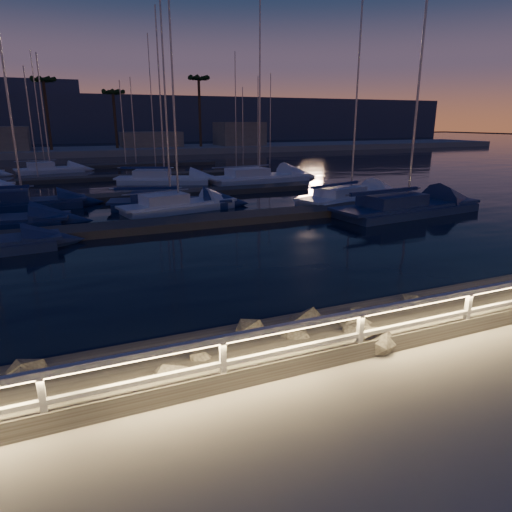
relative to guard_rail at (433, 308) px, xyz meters
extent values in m
plane|color=gray|center=(0.07, 0.00, -0.77)|extent=(400.00, 400.00, 0.00)
cube|color=slate|center=(0.07, 1.50, -1.07)|extent=(240.00, 3.45, 1.29)
plane|color=black|center=(0.07, 80.00, -1.37)|extent=(320.00, 320.00, 0.00)
plane|color=black|center=(0.07, 0.00, -1.97)|extent=(400.00, 400.00, 0.00)
cube|color=white|center=(-7.93, 0.00, -0.27)|extent=(0.11, 0.11, 1.00)
cube|color=white|center=(-4.93, 0.00, -0.27)|extent=(0.11, 0.11, 1.00)
cube|color=white|center=(-1.93, 0.00, -0.27)|extent=(0.11, 0.11, 1.00)
cube|color=white|center=(1.07, 0.00, -0.27)|extent=(0.11, 0.11, 1.00)
cube|color=white|center=(0.07, 0.00, 0.23)|extent=(44.00, 0.12, 0.12)
cube|color=white|center=(0.07, 0.00, -0.27)|extent=(44.00, 0.09, 0.09)
cube|color=#F1BE6C|center=(0.07, -0.02, 0.15)|extent=(44.00, 0.04, 0.03)
sphere|color=slate|center=(-5.51, 2.22, -1.14)|extent=(0.81, 0.81, 0.81)
cube|color=#504A43|center=(0.07, 16.00, -1.17)|extent=(22.00, 2.00, 0.40)
cube|color=#504A43|center=(0.07, 26.00, -1.17)|extent=(22.00, 2.00, 0.40)
cube|color=#504A43|center=(0.07, 38.00, -1.17)|extent=(22.00, 2.00, 0.40)
cube|color=#504A43|center=(0.07, 50.00, -1.17)|extent=(22.00, 2.00, 0.40)
cube|color=gray|center=(0.07, 74.00, -0.97)|extent=(160.00, 14.00, 1.20)
cube|color=gray|center=(8.07, 75.00, 0.53)|extent=(10.00, 6.00, 3.00)
cube|color=gray|center=(24.07, 74.00, 1.33)|extent=(8.00, 7.00, 4.60)
cylinder|color=brown|center=(-7.93, 72.00, 4.88)|extent=(0.44, 0.44, 10.50)
cylinder|color=brown|center=(2.07, 73.00, 4.13)|extent=(0.44, 0.44, 9.00)
cylinder|color=brown|center=(16.07, 72.00, 5.38)|extent=(0.44, 0.44, 11.50)
cube|color=#384057|center=(0.07, 130.00, 3.23)|extent=(220.00, 30.00, 14.00)
cube|color=navy|center=(11.58, 14.11, -1.22)|extent=(9.42, 4.00, 0.61)
cube|color=navy|center=(11.58, 14.11, -0.83)|extent=(10.13, 3.62, 0.17)
cube|color=navy|center=(10.31, 13.97, -0.44)|extent=(3.78, 2.65, 0.72)
cylinder|color=#A7A7AB|center=(11.58, 14.11, 7.22)|extent=(0.13, 0.13, 15.88)
cylinder|color=#A7A7AB|center=(9.68, 13.91, 0.11)|extent=(5.69, 0.69, 0.09)
cube|color=navy|center=(-9.56, 24.78, -1.22)|extent=(6.90, 2.42, 0.58)
cube|color=navy|center=(-9.56, 24.78, -0.85)|extent=(7.46, 2.09, 0.16)
cube|color=navy|center=(-10.51, 24.76, -0.48)|extent=(2.70, 1.77, 0.69)
cylinder|color=#A7A7AB|center=(-9.56, 24.78, 5.20)|extent=(0.13, 0.13, 11.90)
cube|color=white|center=(-0.73, 20.38, -1.22)|extent=(7.08, 3.66, 0.53)
cube|color=white|center=(-0.73, 20.38, -0.89)|extent=(7.56, 3.45, 0.14)
cube|color=white|center=(-1.65, 20.17, -0.55)|extent=(2.93, 2.22, 0.62)
cylinder|color=#A7A7AB|center=(-0.73, 20.38, 5.07)|extent=(0.11, 0.11, 11.73)
cylinder|color=#A7A7AB|center=(-2.10, 20.07, -0.07)|extent=(4.14, 0.99, 0.08)
cube|color=navy|center=(-0.92, 21.71, -1.22)|extent=(7.49, 4.12, 0.51)
cube|color=navy|center=(-0.92, 21.71, -0.90)|extent=(7.98, 3.93, 0.14)
cube|color=navy|center=(-1.87, 21.96, -0.57)|extent=(3.13, 2.43, 0.61)
cylinder|color=#A7A7AB|center=(-0.92, 21.71, 5.38)|extent=(0.11, 0.11, 12.37)
cylinder|color=#A7A7AB|center=(-2.35, 22.09, -0.10)|extent=(4.32, 1.21, 0.07)
cube|color=white|center=(10.87, 18.89, -1.22)|extent=(8.45, 4.74, 0.54)
cube|color=white|center=(10.87, 18.89, -0.88)|extent=(8.98, 4.54, 0.15)
cube|color=white|center=(9.80, 18.59, -0.54)|extent=(3.55, 2.77, 0.64)
cylinder|color=#A7A7AB|center=(10.87, 18.89, 6.18)|extent=(0.12, 0.12, 13.93)
cylinder|color=#A7A7AB|center=(9.26, 18.44, -0.05)|extent=(4.85, 1.43, 0.08)
cube|color=white|center=(-8.07, 46.70, -1.22)|extent=(6.77, 3.30, 0.55)
cube|color=white|center=(-8.07, 46.70, -0.87)|extent=(7.24, 3.08, 0.15)
cube|color=white|center=(-8.96, 46.54, -0.52)|extent=(2.78, 2.05, 0.65)
cylinder|color=#A7A7AB|center=(-8.07, 46.70, 4.86)|extent=(0.12, 0.12, 11.26)
cylinder|color=#A7A7AB|center=(-9.40, 46.46, -0.02)|extent=(4.00, 0.81, 0.08)
cube|color=white|center=(1.26, 33.46, -1.22)|extent=(8.26, 5.38, 0.57)
cube|color=white|center=(1.26, 33.46, -0.86)|extent=(8.72, 5.26, 0.15)
cube|color=white|center=(0.25, 33.87, -0.50)|extent=(3.57, 2.97, 0.67)
cylinder|color=#A7A7AB|center=(1.26, 33.46, 6.06)|extent=(0.12, 0.12, 13.64)
cylinder|color=#A7A7AB|center=(-0.25, 34.07, 0.01)|extent=(4.58, 1.92, 0.08)
cube|color=white|center=(9.47, 31.25, -1.22)|extent=(9.33, 4.02, 0.61)
cube|color=white|center=(9.47, 31.25, -0.84)|extent=(10.03, 3.66, 0.17)
cube|color=white|center=(8.22, 31.11, -0.45)|extent=(3.75, 2.65, 0.72)
cylinder|color=#A7A7AB|center=(9.47, 31.25, 7.13)|extent=(0.13, 0.13, 15.71)
cylinder|color=#A7A7AB|center=(7.60, 31.04, 0.10)|extent=(5.63, 0.73, 0.09)
camera|label=1|loc=(-7.29, -7.04, 3.99)|focal=32.00mm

